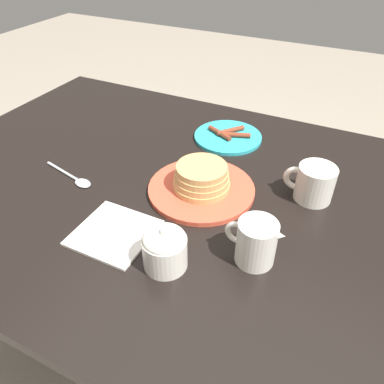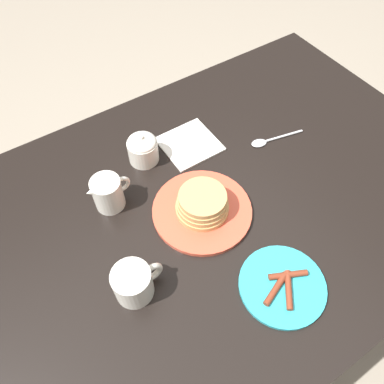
% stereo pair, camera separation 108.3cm
% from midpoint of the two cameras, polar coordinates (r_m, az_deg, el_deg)
% --- Properties ---
extents(ground_plane, '(8.00, 8.00, 0.00)m').
position_cam_midpoint_polar(ground_plane, '(1.48, 16.12, -30.37)').
color(ground_plane, gray).
extents(dining_table, '(1.37, 0.94, 0.77)m').
position_cam_midpoint_polar(dining_table, '(0.87, 26.79, -25.28)').
color(dining_table, black).
rests_on(dining_table, ground_plane).
extents(pancake_plate, '(0.25, 0.25, 0.07)m').
position_cam_midpoint_polar(pancake_plate, '(0.72, 28.78, -26.46)').
color(pancake_plate, '#DB5138').
rests_on(pancake_plate, dining_table).
extents(side_plate_bacon, '(0.19, 0.19, 0.02)m').
position_cam_midpoint_polar(side_plate_bacon, '(0.83, 46.27, -36.22)').
color(side_plate_bacon, '#2DADBC').
rests_on(side_plate_bacon, dining_table).
extents(coffee_mug, '(0.12, 0.09, 0.08)m').
position_cam_midpoint_polar(coffee_mug, '(0.66, 20.60, -46.08)').
color(coffee_mug, silver).
rests_on(coffee_mug, dining_table).
extents(creamer_pitcher, '(0.12, 0.07, 0.10)m').
position_cam_midpoint_polar(creamer_pitcher, '(0.63, 7.72, -26.91)').
color(creamer_pitcher, silver).
rests_on(creamer_pitcher, dining_table).
extents(sugar_bowl, '(0.08, 0.08, 0.09)m').
position_cam_midpoint_polar(sugar_bowl, '(0.69, 13.01, -13.95)').
color(sugar_bowl, silver).
rests_on(sugar_bowl, dining_table).
extents(napkin, '(0.15, 0.15, 0.01)m').
position_cam_midpoint_polar(napkin, '(0.78, 21.17, -10.75)').
color(napkin, silver).
rests_on(napkin, dining_table).
extents(spoon, '(0.17, 0.05, 0.01)m').
position_cam_midpoint_polar(spoon, '(0.89, 34.88, -8.70)').
color(spoon, silver).
rests_on(spoon, dining_table).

